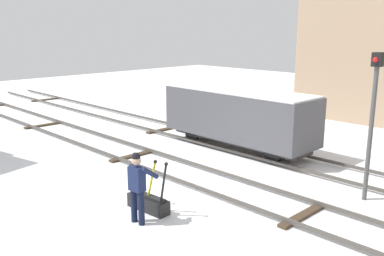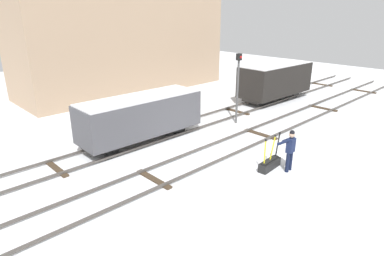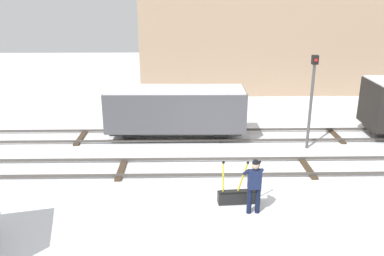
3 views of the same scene
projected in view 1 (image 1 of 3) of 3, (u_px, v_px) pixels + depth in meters
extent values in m
plane|color=white|center=(202.00, 181.00, 13.04)|extent=(60.00, 60.00, 0.00)
cube|color=#4C4742|center=(185.00, 183.00, 12.52)|extent=(44.00, 0.07, 0.10)
cube|color=#4C4742|center=(218.00, 172.00, 13.50)|extent=(44.00, 0.07, 0.10)
cube|color=#423323|center=(45.00, 125.00, 20.38)|extent=(0.24, 1.94, 0.08)
cube|color=#423323|center=(133.00, 156.00, 15.48)|extent=(0.24, 1.94, 0.08)
cube|color=#423323|center=(304.00, 215.00, 10.58)|extent=(0.24, 1.94, 0.08)
cube|color=#4C4742|center=(258.00, 158.00, 14.91)|extent=(44.00, 0.07, 0.10)
cube|color=#4C4742|center=(281.00, 150.00, 15.89)|extent=(44.00, 0.07, 0.10)
cube|color=#423323|center=(46.00, 100.00, 27.67)|extent=(0.24, 1.94, 0.08)
cube|color=#423323|center=(164.00, 129.00, 19.51)|extent=(0.24, 1.94, 0.08)
cube|color=black|center=(148.00, 204.00, 10.91)|extent=(1.26, 0.45, 0.36)
cube|color=black|center=(148.00, 196.00, 10.86)|extent=(1.13, 0.28, 0.06)
cylinder|color=yellow|center=(135.00, 174.00, 11.05)|extent=(0.07, 0.06, 1.05)
sphere|color=black|center=(134.00, 154.00, 10.94)|extent=(0.09, 0.09, 0.09)
cylinder|color=yellow|center=(152.00, 180.00, 10.66)|extent=(0.35, 0.08, 1.02)
sphere|color=black|center=(155.00, 162.00, 10.45)|extent=(0.09, 0.09, 0.09)
cylinder|color=black|center=(164.00, 183.00, 10.39)|extent=(0.26, 0.07, 1.04)
sphere|color=black|center=(166.00, 164.00, 10.20)|extent=(0.09, 0.09, 0.09)
cylinder|color=#111831|center=(134.00, 205.00, 10.23)|extent=(0.15, 0.15, 0.83)
cylinder|color=#111831|center=(141.00, 208.00, 10.06)|extent=(0.15, 0.15, 0.83)
cube|color=#192347|center=(137.00, 179.00, 9.98)|extent=(0.40, 0.27, 0.59)
sphere|color=tan|center=(136.00, 161.00, 9.88)|extent=(0.22, 0.22, 0.22)
sphere|color=black|center=(136.00, 157.00, 9.86)|extent=(0.20, 0.20, 0.20)
cylinder|color=#192347|center=(138.00, 169.00, 10.26)|extent=(0.15, 0.53, 0.39)
cylinder|color=#192347|center=(150.00, 173.00, 9.98)|extent=(0.15, 0.52, 0.41)
cylinder|color=#4C4C4C|center=(370.00, 135.00, 11.23)|extent=(0.12, 0.12, 3.61)
cube|color=black|center=(378.00, 59.00, 10.77)|extent=(0.24, 0.24, 0.36)
sphere|color=red|center=(376.00, 60.00, 10.68)|extent=(0.14, 0.14, 0.14)
cube|color=#2D2B28|center=(238.00, 139.00, 16.40)|extent=(5.87, 1.25, 0.20)
cube|color=#4C4C51|center=(238.00, 114.00, 16.18)|extent=(6.19, 2.03, 1.75)
cube|color=white|center=(239.00, 91.00, 15.97)|extent=(6.06, 1.95, 0.06)
cylinder|color=black|center=(192.00, 134.00, 17.47)|extent=(0.70, 0.11, 0.70)
cylinder|color=black|center=(210.00, 129.00, 18.19)|extent=(0.70, 0.11, 0.70)
cylinder|color=black|center=(272.00, 154.00, 14.64)|extent=(0.70, 0.11, 0.70)
cylinder|color=black|center=(290.00, 148.00, 15.36)|extent=(0.70, 0.11, 0.70)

